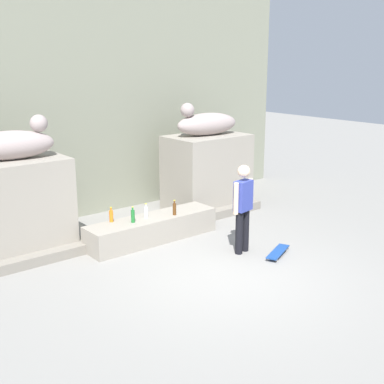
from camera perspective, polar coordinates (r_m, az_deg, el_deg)
The scene contains 14 objects.
ground_plane at distance 8.74m, azimuth 3.97°, elevation -9.24°, with size 40.00×40.00×0.00m, color gray.
facade_wall at distance 11.97m, azimuth -11.98°, elevation 10.34°, with size 11.39×0.60×5.37m, color gray.
pedestal_left at distance 9.93m, azimuth -19.12°, elevation -1.61°, with size 1.90×1.24×1.77m, color gray.
pedestal_right at distance 12.24m, azimuth 1.66°, elevation 2.22°, with size 1.90×1.24×1.77m, color gray.
statue_reclining_left at distance 9.69m, azimuth -19.49°, elevation 5.07°, with size 1.67×0.81×0.78m.
statue_reclining_right at distance 12.02m, azimuth 1.56°, elevation 7.65°, with size 1.65×0.73×0.78m.
ledge_block at distance 10.25m, azimuth -4.44°, elevation -4.09°, with size 2.77×0.68×0.49m, color gray.
skater at distance 9.45m, azimuth 5.69°, elevation -1.45°, with size 0.53×0.26×1.67m.
skateboard at distance 9.67m, azimuth 9.53°, elevation -6.58°, with size 0.81×0.51×0.08m.
bottle_brown at distance 10.24m, azimuth -1.96°, elevation -1.88°, with size 0.07×0.07×0.31m.
bottle_clear at distance 10.11m, azimuth -5.15°, elevation -2.21°, with size 0.08×0.08×0.29m.
bottle_green at distance 9.84m, azimuth -6.59°, elevation -2.65°, with size 0.07×0.07×0.31m.
bottle_orange at distance 9.93m, azimuth -8.97°, elevation -2.63°, with size 0.08×0.08×0.30m.
stair_step at distance 10.61m, azimuth -5.66°, elevation -4.31°, with size 6.55×0.50×0.19m, color gray.
Camera 1 is at (-5.49, -5.79, 3.56)m, focal length 47.96 mm.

